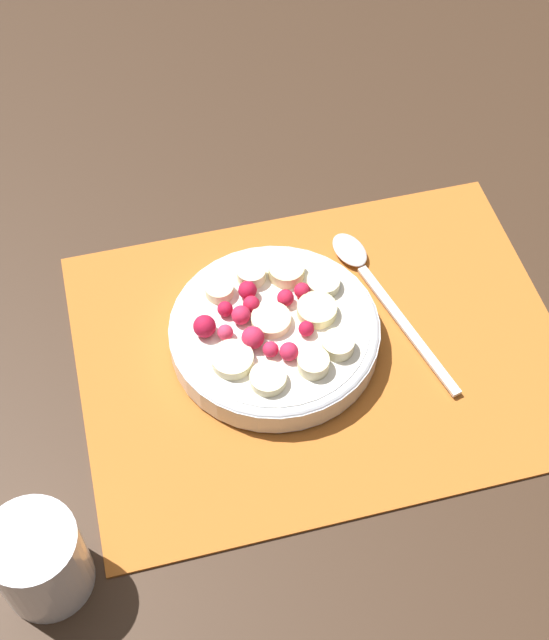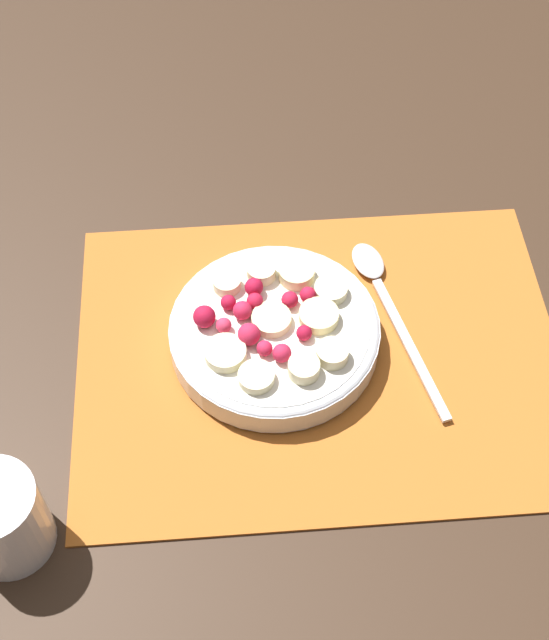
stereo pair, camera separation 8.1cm
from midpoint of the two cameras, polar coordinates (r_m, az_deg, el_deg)
The scene contains 5 objects.
ground_plane at distance 0.84m, azimuth 5.64°, elevation -2.59°, with size 3.00×3.00×0.00m, color #382619.
placemat at distance 0.84m, azimuth 5.66°, elevation -2.48°, with size 0.45×0.34×0.01m.
fruit_bowl at distance 0.83m, azimuth 2.80°, elevation -0.88°, with size 0.20×0.20×0.05m.
spoon at distance 0.89m, azimuth 9.50°, elevation 1.82°, with size 0.07×0.21×0.01m.
drinking_glass at distance 0.74m, azimuth -14.07°, elevation -12.50°, with size 0.07×0.07×0.08m.
Camera 2 is at (0.08, 0.46, 0.70)m, focal length 50.00 mm.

